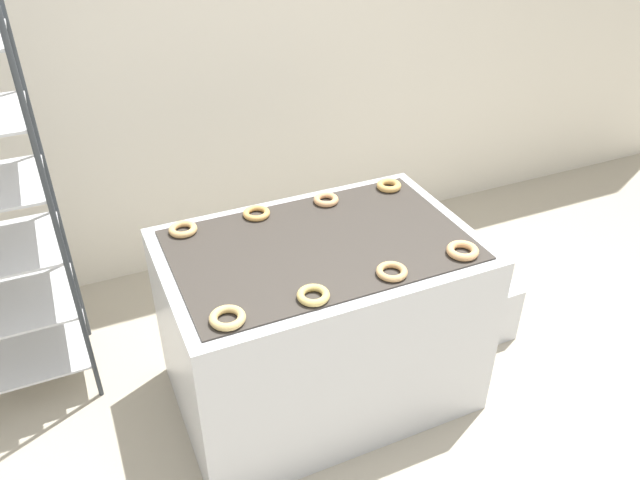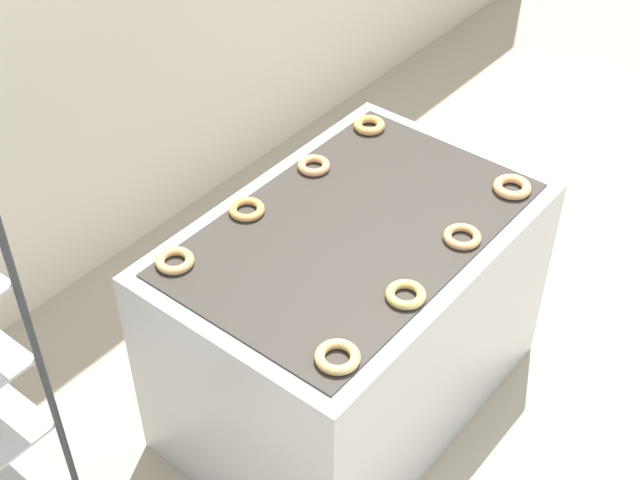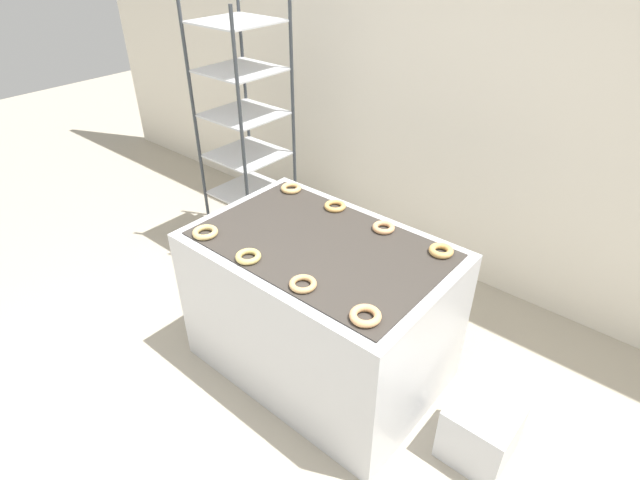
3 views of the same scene
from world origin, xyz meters
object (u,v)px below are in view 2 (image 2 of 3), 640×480
at_px(donut_far_midright, 314,166).
at_px(donut_far_right, 369,125).
at_px(donut_near_midright, 462,237).
at_px(fryer_machine, 351,318).
at_px(glaze_bin, 472,236).
at_px(donut_near_right, 512,187).
at_px(donut_near_left, 337,357).
at_px(donut_far_left, 175,261).
at_px(donut_far_midleft, 247,209).
at_px(donut_near_midleft, 406,295).

relative_size(donut_far_midright, donut_far_right, 0.98).
bearing_deg(donut_near_midright, fryer_machine, 117.91).
bearing_deg(glaze_bin, donut_near_right, -142.47).
bearing_deg(donut_near_left, donut_near_right, 0.78).
distance_m(fryer_machine, donut_near_midright, 0.58).
distance_m(glaze_bin, donut_far_left, 1.71).
height_order(glaze_bin, donut_near_right, donut_near_right).
height_order(fryer_machine, donut_far_midleft, donut_far_midleft).
bearing_deg(glaze_bin, donut_near_midright, -155.61).
height_order(donut_far_midleft, donut_far_midright, donut_far_midright).
xyz_separation_m(donut_near_midleft, donut_far_left, (-0.34, 0.67, 0.00)).
bearing_deg(donut_near_midright, donut_near_right, 1.08).
bearing_deg(donut_near_midright, donut_far_midleft, 117.42).
bearing_deg(glaze_bin, donut_far_midleft, 166.10).
distance_m(donut_near_midleft, donut_far_right, 0.96).
xyz_separation_m(glaze_bin, donut_near_left, (-1.51, -0.38, 0.73)).
bearing_deg(donut_near_left, donut_near_midright, 0.63).
xyz_separation_m(fryer_machine, glaze_bin, (1.00, 0.05, -0.28)).
bearing_deg(donut_near_right, glaze_bin, 37.53).
relative_size(donut_near_midleft, donut_far_midright, 1.05).
bearing_deg(donut_near_midleft, donut_near_left, 179.16).
xyz_separation_m(glaze_bin, donut_far_left, (-1.51, 0.29, 0.73)).
distance_m(donut_far_left, donut_far_midright, 0.69).
relative_size(donut_near_midleft, donut_near_right, 0.93).
height_order(donut_near_midleft, donut_far_midright, same).
relative_size(glaze_bin, donut_far_midleft, 2.62).
xyz_separation_m(glaze_bin, donut_far_midright, (-0.82, 0.27, 0.73)).
bearing_deg(donut_far_left, donut_near_midleft, -63.26).
bearing_deg(donut_near_midleft, donut_far_midright, 61.63).
height_order(donut_near_right, donut_far_left, donut_near_right).
distance_m(donut_near_midright, donut_near_right, 0.35).
xyz_separation_m(donut_near_midright, donut_far_right, (0.35, 0.65, 0.00)).
xyz_separation_m(fryer_machine, donut_far_right, (0.52, 0.32, 0.46)).
bearing_deg(glaze_bin, donut_near_midleft, -161.80).
bearing_deg(donut_near_left, glaze_bin, 14.14).
bearing_deg(donut_far_left, donut_near_right, -32.29).
xyz_separation_m(glaze_bin, donut_far_right, (-0.47, 0.27, 0.73)).
bearing_deg(glaze_bin, fryer_machine, -177.12).
xyz_separation_m(fryer_machine, donut_far_left, (-0.52, 0.34, 0.46)).
distance_m(donut_far_left, donut_far_midleft, 0.35).
distance_m(donut_near_midleft, donut_near_midright, 0.35).
bearing_deg(donut_far_left, glaze_bin, -10.76).
height_order(fryer_machine, donut_near_midright, donut_near_midright).
distance_m(donut_near_midleft, donut_far_midright, 0.75).
bearing_deg(donut_near_right, donut_far_right, 89.55).
relative_size(glaze_bin, donut_near_right, 2.40).
bearing_deg(donut_near_midleft, donut_far_right, 43.17).
height_order(donut_near_midleft, donut_far_midleft, donut_near_midleft).
distance_m(donut_near_left, donut_far_right, 1.23).
relative_size(fryer_machine, glaze_bin, 4.18).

